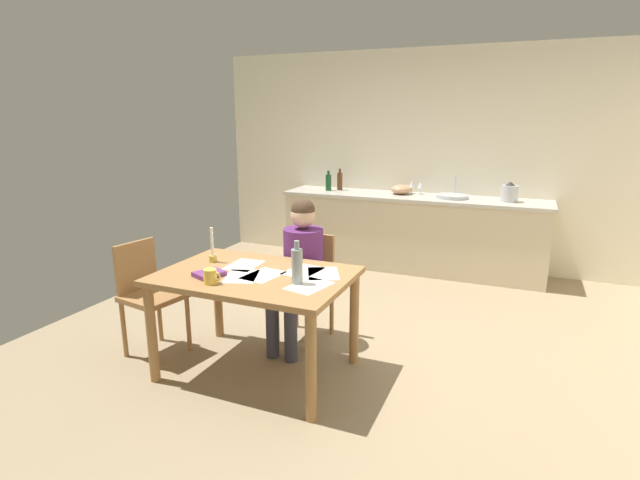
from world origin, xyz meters
TOP-DOWN VIEW (x-y plane):
  - ground_plane at (0.00, 0.00)m, footprint 5.20×5.20m
  - wall_back at (0.00, 2.60)m, footprint 5.20×0.12m
  - kitchen_counter at (0.00, 2.24)m, footprint 3.11×0.64m
  - dining_table at (-0.46, -0.68)m, footprint 1.33×0.92m
  - chair_at_table at (-0.37, 0.02)m, footprint 0.41×0.41m
  - person_seated at (-0.37, -0.13)m, footprint 0.33×0.60m
  - chair_side_empty at (-1.38, -0.73)m, footprint 0.46×0.46m
  - coffee_mug at (-0.61, -0.98)m, footprint 0.12×0.09m
  - candlestick at (-0.89, -0.56)m, footprint 0.06×0.06m
  - book_magazine at (-0.72, -0.85)m, footprint 0.21×0.23m
  - paper_letter at (-0.38, -0.69)m, footprint 0.25×0.32m
  - paper_bill at (-0.51, -0.77)m, footprint 0.30×0.35m
  - paper_envelope at (0.00, -0.77)m, footprint 0.27×0.34m
  - paper_receipt at (-0.63, -0.54)m, footprint 0.22×0.31m
  - paper_notice at (-0.01, -0.50)m, footprint 0.32×0.36m
  - paper_flyer at (-0.17, -0.50)m, footprint 0.25×0.32m
  - wine_bottle_on_table at (-0.09, -0.75)m, footprint 0.07×0.07m
  - sink_unit at (0.46, 2.24)m, footprint 0.36×0.36m
  - bottle_oil at (-1.08, 2.24)m, footprint 0.07×0.07m
  - bottle_vinegar at (-0.96, 2.34)m, footprint 0.07×0.07m
  - mixing_bowl at (-0.15, 2.31)m, footprint 0.25×0.25m
  - stovetop_kettle at (1.08, 2.24)m, footprint 0.18×0.18m
  - wine_glass_near_sink at (0.06, 2.39)m, footprint 0.07×0.07m
  - wine_glass_by_kettle at (-0.05, 2.39)m, footprint 0.07×0.07m

SIDE VIEW (x-z plane):
  - ground_plane at x=0.00m, z-range -0.04..0.00m
  - kitchen_counter at x=0.00m, z-range 0.00..0.90m
  - chair_at_table at x=-0.37m, z-range 0.05..0.92m
  - chair_side_empty at x=-1.38m, z-range 0.06..0.94m
  - dining_table at x=-0.46m, z-range 0.27..1.03m
  - person_seated at x=-0.37m, z-range 0.08..1.28m
  - paper_letter at x=-0.38m, z-range 0.75..0.76m
  - paper_bill at x=-0.51m, z-range 0.75..0.76m
  - paper_envelope at x=0.00m, z-range 0.75..0.76m
  - paper_receipt at x=-0.63m, z-range 0.75..0.76m
  - paper_notice at x=-0.01m, z-range 0.75..0.76m
  - paper_flyer at x=-0.17m, z-range 0.75..0.76m
  - book_magazine at x=-0.72m, z-range 0.75..0.78m
  - coffee_mug at x=-0.61m, z-range 0.75..0.85m
  - candlestick at x=-0.89m, z-range 0.69..0.96m
  - wine_bottle_on_table at x=-0.09m, z-range 0.73..1.02m
  - sink_unit at x=0.46m, z-range 0.80..1.04m
  - mixing_bowl at x=-0.15m, z-range 0.90..1.01m
  - stovetop_kettle at x=1.08m, z-range 0.89..1.11m
  - bottle_oil at x=-1.08m, z-range 0.88..1.13m
  - wine_glass_near_sink at x=0.06m, z-range 0.93..1.09m
  - wine_glass_by_kettle at x=-0.05m, z-range 0.93..1.09m
  - bottle_vinegar at x=-0.96m, z-range 0.88..1.15m
  - wall_back at x=0.00m, z-range 0.00..2.60m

